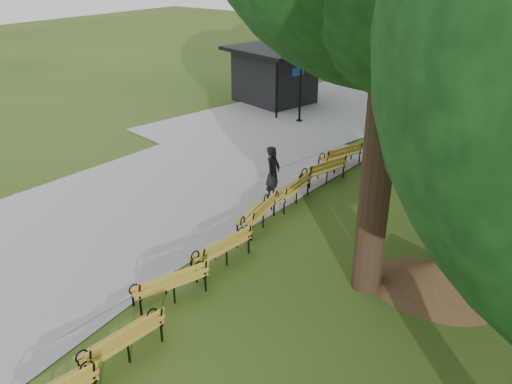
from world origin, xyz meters
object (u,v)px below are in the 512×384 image
Objects in this scene: bench_6 at (323,170)px; dirt_mound at (437,275)px; bench_4 at (256,213)px; person at (273,173)px; bench_3 at (221,248)px; lamp_post at (301,74)px; bench_5 at (290,190)px; bench_7 at (340,155)px; bench_2 at (169,282)px; kiosk at (274,75)px; bench_1 at (121,340)px.

dirt_mound is at bearing 69.14° from bench_6.
person is at bearing -171.07° from bench_4.
lamp_post is at bearing -151.33° from bench_3.
lamp_post is 9.01m from bench_5.
bench_6 is at bearing 26.51° from bench_7.
bench_3 is at bearing -159.65° from bench_2.
kiosk is at bearing -111.27° from bench_7.
bench_2 is 1.90m from bench_3.
bench_4 is (7.64, -11.81, -1.01)m from kiosk.
person is 0.38× the size of kiosk.
bench_4 is at bearing -2.83° from bench_5.
bench_3 is 7.84m from bench_7.
person reaches higher than bench_5.
kiosk is 2.43× the size of bench_1.
lamp_post is 13.83m from dirt_mound.
bench_6 is (-5.44, 3.99, 0.05)m from dirt_mound.
bench_6 is 1.00× the size of bench_7.
kiosk is 2.43× the size of bench_3.
lamp_post reaches higher than kiosk.
person is at bearing -42.00° from kiosk.
person reaches higher than bench_7.
bench_3 is (1.18, -4.01, -0.45)m from person.
bench_5 is (-5.40, 1.89, 0.05)m from dirt_mound.
person is 2.06m from bench_4.
kiosk is (-6.91, 9.94, 0.56)m from person.
bench_7 is (7.29, -6.15, -1.01)m from kiosk.
bench_6 is at bearing -32.79° from kiosk.
lamp_post reaches higher than bench_6.
bench_5 is at bearing 22.88° from bench_7.
bench_7 is (-1.51, 11.66, 0.00)m from bench_1.
bench_7 is at bearing -168.41° from bench_1.
bench_3 and bench_4 have the same top height.
lamp_post is 1.66× the size of bench_5.
bench_6 is at bearing 175.70° from bench_5.
bench_3 is at bearing 20.80° from bench_6.
lamp_post is 1.66× the size of bench_6.
bench_3 is (-0.72, 3.87, 0.00)m from bench_1.
lamp_post is 1.66× the size of bench_7.
bench_4 and bench_7 have the same top height.
bench_6 is at bearing -168.44° from bench_1.
bench_4 is at bearing -168.92° from person.
bench_2 is at bearing 20.03° from bench_6.
person reaches higher than bench_3.
bench_3 is at bearing -66.65° from lamp_post.
bench_4 is (-1.16, 6.00, 0.00)m from bench_1.
bench_3 is 1.00× the size of bench_6.
lamp_post is at bearing -23.64° from kiosk.
dirt_mound is at bearing 148.68° from bench_2.
bench_2 is 1.00× the size of bench_4.
bench_2 and bench_7 have the same top height.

